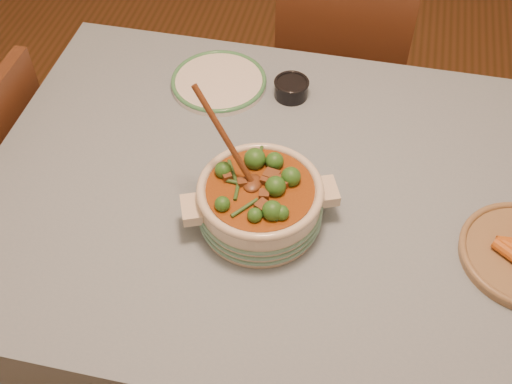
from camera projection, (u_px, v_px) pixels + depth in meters
floor at (309, 347)px, 2.09m from camera, size 4.50×4.50×0.00m
dining_table at (326, 221)px, 1.58m from camera, size 1.68×1.08×0.76m
stew_casserole at (260, 200)px, 1.42m from camera, size 0.35×0.35×0.33m
white_plate at (219, 82)px, 1.77m from camera, size 0.30×0.30×0.02m
condiment_bowl at (291, 87)px, 1.73m from camera, size 0.11×0.11×0.05m
chair_far at (341, 61)px, 2.23m from camera, size 0.43×0.43×0.91m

